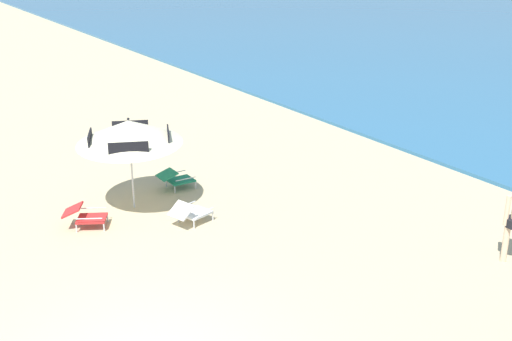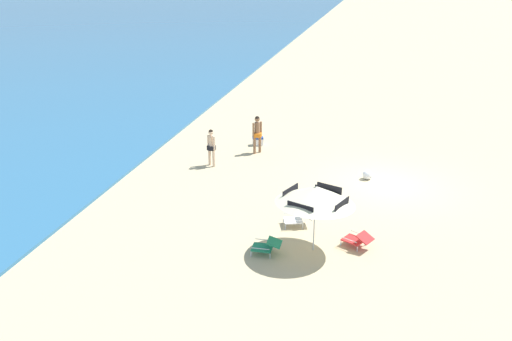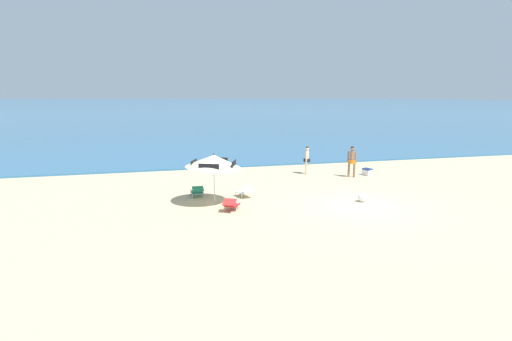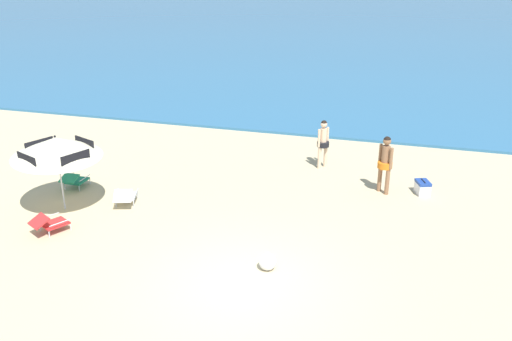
{
  "view_description": "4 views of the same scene",
  "coord_description": "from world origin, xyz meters",
  "px_view_note": "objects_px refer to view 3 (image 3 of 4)",
  "views": [
    {
      "loc": [
        7.06,
        -2.53,
        5.73
      ],
      "look_at": [
        -2.89,
        3.66,
        1.49
      ],
      "focal_mm": 44.25,
      "sensor_mm": 36.0,
      "label": 1
    },
    {
      "loc": [
        -19.84,
        0.68,
        7.97
      ],
      "look_at": [
        -3.21,
        4.48,
        1.41
      ],
      "focal_mm": 37.35,
      "sensor_mm": 36.0,
      "label": 2
    },
    {
      "loc": [
        -8.33,
        -14.31,
        4.47
      ],
      "look_at": [
        -3.49,
        3.74,
        1.02
      ],
      "focal_mm": 28.38,
      "sensor_mm": 36.0,
      "label": 3
    },
    {
      "loc": [
        3.05,
        -9.15,
        6.42
      ],
      "look_at": [
        -0.9,
        4.34,
        0.84
      ],
      "focal_mm": 37.54,
      "sensor_mm": 36.0,
      "label": 4
    }
  ],
  "objects_px": {
    "lounge_chair_facing_sea": "(245,191)",
    "cooler_box": "(367,172)",
    "beach_umbrella_striped_main": "(214,161)",
    "person_standing_near_shore": "(352,159)",
    "lounge_chair_under_umbrella": "(231,204)",
    "beach_ball": "(362,197)",
    "lounge_chair_beside_umbrella": "(197,191)",
    "person_standing_beside": "(307,158)"
  },
  "relations": [
    {
      "from": "lounge_chair_facing_sea",
      "to": "cooler_box",
      "type": "xyz_separation_m",
      "value": [
        7.95,
        3.12,
        -0.07
      ]
    },
    {
      "from": "lounge_chair_facing_sea",
      "to": "lounge_chair_beside_umbrella",
      "type": "bearing_deg",
      "value": 163.26
    },
    {
      "from": "lounge_chair_beside_umbrella",
      "to": "person_standing_beside",
      "type": "height_order",
      "value": "person_standing_beside"
    },
    {
      "from": "beach_umbrella_striped_main",
      "to": "lounge_chair_beside_umbrella",
      "type": "xyz_separation_m",
      "value": [
        -0.56,
        1.32,
        -1.53
      ]
    },
    {
      "from": "person_standing_near_shore",
      "to": "beach_ball",
      "type": "bearing_deg",
      "value": -113.29
    },
    {
      "from": "lounge_chair_under_umbrella",
      "to": "lounge_chair_beside_umbrella",
      "type": "bearing_deg",
      "value": 111.5
    },
    {
      "from": "lounge_chair_facing_sea",
      "to": "person_standing_near_shore",
      "type": "bearing_deg",
      "value": 23.0
    },
    {
      "from": "lounge_chair_under_umbrella",
      "to": "lounge_chair_facing_sea",
      "type": "relative_size",
      "value": 1.01
    },
    {
      "from": "beach_umbrella_striped_main",
      "to": "lounge_chair_beside_umbrella",
      "type": "relative_size",
      "value": 3.76
    },
    {
      "from": "lounge_chair_under_umbrella",
      "to": "person_standing_near_shore",
      "type": "height_order",
      "value": "person_standing_near_shore"
    },
    {
      "from": "lounge_chair_under_umbrella",
      "to": "person_standing_beside",
      "type": "distance_m",
      "value": 8.66
    },
    {
      "from": "lounge_chair_under_umbrella",
      "to": "person_standing_beside",
      "type": "relative_size",
      "value": 0.63
    },
    {
      "from": "person_standing_near_shore",
      "to": "beach_ball",
      "type": "relative_size",
      "value": 4.43
    },
    {
      "from": "lounge_chair_beside_umbrella",
      "to": "beach_ball",
      "type": "xyz_separation_m",
      "value": [
        6.71,
        -2.72,
        -0.08
      ]
    },
    {
      "from": "person_standing_beside",
      "to": "cooler_box",
      "type": "distance_m",
      "value": 3.51
    },
    {
      "from": "lounge_chair_facing_sea",
      "to": "cooler_box",
      "type": "bearing_deg",
      "value": 21.45
    },
    {
      "from": "lounge_chair_under_umbrella",
      "to": "lounge_chair_beside_umbrella",
      "type": "relative_size",
      "value": 1.17
    },
    {
      "from": "lounge_chair_under_umbrella",
      "to": "lounge_chair_facing_sea",
      "type": "height_order",
      "value": "lounge_chair_facing_sea"
    },
    {
      "from": "lounge_chair_facing_sea",
      "to": "person_standing_near_shore",
      "type": "relative_size",
      "value": 0.58
    },
    {
      "from": "beach_ball",
      "to": "lounge_chair_beside_umbrella",
      "type": "bearing_deg",
      "value": 157.95
    },
    {
      "from": "beach_umbrella_striped_main",
      "to": "lounge_chair_beside_umbrella",
      "type": "bearing_deg",
      "value": 112.94
    },
    {
      "from": "lounge_chair_under_umbrella",
      "to": "lounge_chair_facing_sea",
      "type": "bearing_deg",
      "value": 62.89
    },
    {
      "from": "person_standing_near_shore",
      "to": "person_standing_beside",
      "type": "bearing_deg",
      "value": 143.53
    },
    {
      "from": "lounge_chair_beside_umbrella",
      "to": "beach_ball",
      "type": "distance_m",
      "value": 7.25
    },
    {
      "from": "lounge_chair_facing_sea",
      "to": "beach_ball",
      "type": "distance_m",
      "value": 5.13
    },
    {
      "from": "beach_umbrella_striped_main",
      "to": "lounge_chair_facing_sea",
      "type": "distance_m",
      "value": 2.25
    },
    {
      "from": "beach_umbrella_striped_main",
      "to": "cooler_box",
      "type": "height_order",
      "value": "beach_umbrella_striped_main"
    },
    {
      "from": "lounge_chair_beside_umbrella",
      "to": "cooler_box",
      "type": "distance_m",
      "value": 10.3
    },
    {
      "from": "lounge_chair_under_umbrella",
      "to": "beach_ball",
      "type": "xyz_separation_m",
      "value": [
        5.69,
        -0.12,
        -0.08
      ]
    },
    {
      "from": "lounge_chair_beside_umbrella",
      "to": "lounge_chair_facing_sea",
      "type": "distance_m",
      "value": 2.13
    },
    {
      "from": "lounge_chair_beside_umbrella",
      "to": "person_standing_beside",
      "type": "xyz_separation_m",
      "value": [
        6.81,
        3.81,
        0.65
      ]
    },
    {
      "from": "lounge_chair_facing_sea",
      "to": "person_standing_beside",
      "type": "xyz_separation_m",
      "value": [
        4.77,
        4.42,
        0.66
      ]
    },
    {
      "from": "beach_umbrella_striped_main",
      "to": "lounge_chair_facing_sea",
      "type": "bearing_deg",
      "value": 25.53
    },
    {
      "from": "beach_ball",
      "to": "person_standing_beside",
      "type": "bearing_deg",
      "value": 89.16
    },
    {
      "from": "lounge_chair_facing_sea",
      "to": "beach_umbrella_striped_main",
      "type": "bearing_deg",
      "value": -154.47
    },
    {
      "from": "lounge_chair_beside_umbrella",
      "to": "beach_ball",
      "type": "relative_size",
      "value": 2.24
    },
    {
      "from": "lounge_chair_under_umbrella",
      "to": "person_standing_beside",
      "type": "height_order",
      "value": "person_standing_beside"
    },
    {
      "from": "beach_umbrella_striped_main",
      "to": "cooler_box",
      "type": "bearing_deg",
      "value": 22.11
    },
    {
      "from": "person_standing_near_shore",
      "to": "lounge_chair_beside_umbrella",
      "type": "bearing_deg",
      "value": -165.55
    },
    {
      "from": "lounge_chair_beside_umbrella",
      "to": "beach_umbrella_striped_main",
      "type": "bearing_deg",
      "value": -67.06
    },
    {
      "from": "beach_umbrella_striped_main",
      "to": "person_standing_near_shore",
      "type": "xyz_separation_m",
      "value": [
        8.31,
        3.61,
        -0.8
      ]
    },
    {
      "from": "person_standing_beside",
      "to": "beach_umbrella_striped_main",
      "type": "bearing_deg",
      "value": -140.63
    }
  ]
}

